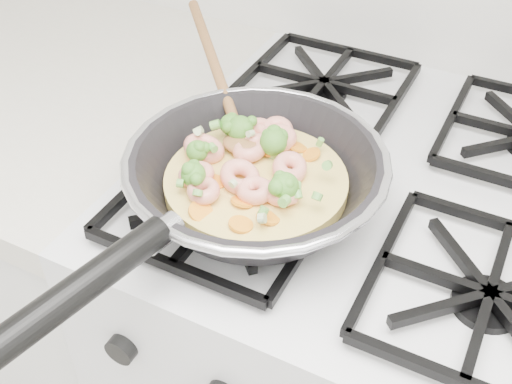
% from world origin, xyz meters
% --- Properties ---
extents(stove, '(0.60, 0.60, 0.92)m').
position_xyz_m(stove, '(0.00, 1.70, 0.46)').
color(stove, white).
rests_on(stove, ground).
extents(counter_left, '(1.00, 0.60, 0.90)m').
position_xyz_m(counter_left, '(-0.80, 1.70, 0.45)').
color(counter_left, white).
rests_on(counter_left, ground).
extents(skillet, '(0.38, 0.57, 0.10)m').
position_xyz_m(skillet, '(-0.12, 1.57, 0.96)').
color(skillet, black).
rests_on(skillet, stove).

